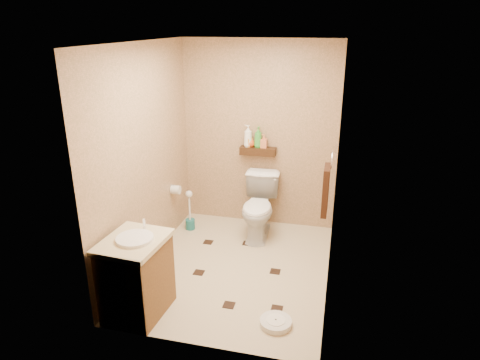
# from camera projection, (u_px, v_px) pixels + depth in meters

# --- Properties ---
(ground) EXTENTS (2.50, 2.50, 0.00)m
(ground) POSITION_uv_depth(u_px,v_px,m) (236.00, 268.00, 4.76)
(ground) COLOR tan
(ground) RESTS_ON ground
(wall_back) EXTENTS (2.00, 0.04, 2.40)m
(wall_back) POSITION_uv_depth(u_px,v_px,m) (259.00, 136.00, 5.48)
(wall_back) COLOR tan
(wall_back) RESTS_ON ground
(wall_front) EXTENTS (2.00, 0.04, 2.40)m
(wall_front) POSITION_uv_depth(u_px,v_px,m) (195.00, 217.00, 3.21)
(wall_front) COLOR tan
(wall_front) RESTS_ON ground
(wall_left) EXTENTS (0.04, 2.50, 2.40)m
(wall_left) POSITION_uv_depth(u_px,v_px,m) (145.00, 159.00, 4.56)
(wall_left) COLOR tan
(wall_left) RESTS_ON ground
(wall_right) EXTENTS (0.04, 2.50, 2.40)m
(wall_right) POSITION_uv_depth(u_px,v_px,m) (336.00, 174.00, 4.12)
(wall_right) COLOR tan
(wall_right) RESTS_ON ground
(ceiling) EXTENTS (2.00, 2.50, 0.02)m
(ceiling) POSITION_uv_depth(u_px,v_px,m) (235.00, 42.00, 3.93)
(ceiling) COLOR silver
(ceiling) RESTS_ON wall_back
(wall_shelf) EXTENTS (0.46, 0.14, 0.10)m
(wall_shelf) POSITION_uv_depth(u_px,v_px,m) (258.00, 151.00, 5.47)
(wall_shelf) COLOR #3A250F
(wall_shelf) RESTS_ON wall_back
(floor_accents) EXTENTS (1.15, 1.35, 0.01)m
(floor_accents) POSITION_uv_depth(u_px,v_px,m) (238.00, 271.00, 4.69)
(floor_accents) COLOR black
(floor_accents) RESTS_ON ground
(toilet) EXTENTS (0.47, 0.78, 0.78)m
(toilet) POSITION_uv_depth(u_px,v_px,m) (259.00, 207.00, 5.36)
(toilet) COLOR white
(toilet) RESTS_ON ground
(vanity) EXTENTS (0.56, 0.66, 0.88)m
(vanity) POSITION_uv_depth(u_px,v_px,m) (137.00, 275.00, 3.91)
(vanity) COLOR brown
(vanity) RESTS_ON ground
(bathroom_scale) EXTENTS (0.37, 0.37, 0.06)m
(bathroom_scale) POSITION_uv_depth(u_px,v_px,m) (276.00, 322.00, 3.86)
(bathroom_scale) COLOR silver
(bathroom_scale) RESTS_ON ground
(toilet_brush) EXTENTS (0.12, 0.12, 0.54)m
(toilet_brush) POSITION_uv_depth(u_px,v_px,m) (190.00, 216.00, 5.60)
(toilet_brush) COLOR #196367
(toilet_brush) RESTS_ON ground
(towel_ring) EXTENTS (0.12, 0.30, 0.76)m
(towel_ring) POSITION_uv_depth(u_px,v_px,m) (326.00, 188.00, 4.46)
(towel_ring) COLOR silver
(towel_ring) RESTS_ON wall_right
(toilet_paper) EXTENTS (0.12, 0.11, 0.12)m
(toilet_paper) POSITION_uv_depth(u_px,v_px,m) (176.00, 190.00, 5.35)
(toilet_paper) COLOR silver
(toilet_paper) RESTS_ON wall_left
(bottle_a) EXTENTS (0.13, 0.13, 0.28)m
(bottle_a) POSITION_uv_depth(u_px,v_px,m) (248.00, 136.00, 5.43)
(bottle_a) COLOR white
(bottle_a) RESTS_ON wall_shelf
(bottle_b) EXTENTS (0.11, 0.11, 0.17)m
(bottle_b) POSITION_uv_depth(u_px,v_px,m) (249.00, 140.00, 5.45)
(bottle_b) COLOR orange
(bottle_b) RESTS_ON wall_shelf
(bottle_c) EXTENTS (0.14, 0.14, 0.13)m
(bottle_c) POSITION_uv_depth(u_px,v_px,m) (251.00, 142.00, 5.45)
(bottle_c) COLOR #BF4616
(bottle_c) RESTS_ON wall_shelf
(bottle_d) EXTENTS (0.12, 0.12, 0.27)m
(bottle_d) POSITION_uv_depth(u_px,v_px,m) (258.00, 137.00, 5.41)
(bottle_d) COLOR green
(bottle_d) RESTS_ON wall_shelf
(bottle_e) EXTENTS (0.08, 0.08, 0.17)m
(bottle_e) POSITION_uv_depth(u_px,v_px,m) (264.00, 141.00, 5.41)
(bottle_e) COLOR #D77447
(bottle_e) RESTS_ON wall_shelf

